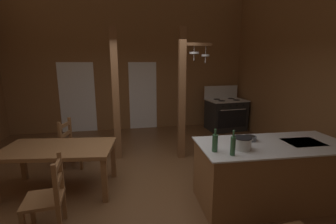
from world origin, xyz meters
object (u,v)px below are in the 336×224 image
kitchen_island (271,173)px  mixing_bowl_on_counter (250,138)px  bottle_short_on_counter (233,145)px  ladderback_chair_by_post (48,197)px  stove_range (226,114)px  bottle_tall_on_counter (215,143)px  ladderback_chair_near_window (73,144)px  stockpot_on_counter (242,143)px  dining_table (58,152)px

kitchen_island → mixing_bowl_on_counter: 0.59m
kitchen_island → bottle_short_on_counter: bearing=-160.5°
ladderback_chair_by_post → stove_range: bearing=42.6°
bottle_tall_on_counter → bottle_short_on_counter: 0.24m
ladderback_chair_near_window → ladderback_chair_by_post: bearing=-87.9°
bottle_tall_on_counter → ladderback_chair_near_window: bearing=137.1°
ladderback_chair_near_window → ladderback_chair_by_post: same height
kitchen_island → stockpot_on_counter: bearing=-169.2°
ladderback_chair_by_post → stockpot_on_counter: size_ratio=3.07×
stockpot_on_counter → mixing_bowl_on_counter: bearing=46.3°
dining_table → ladderback_chair_by_post: ladderback_chair_by_post is taller
bottle_tall_on_counter → stockpot_on_counter: bearing=1.0°
dining_table → bottle_short_on_counter: size_ratio=5.58×
stockpot_on_counter → stove_range: bearing=67.8°
dining_table → stockpot_on_counter: stockpot_on_counter is taller
stockpot_on_counter → kitchen_island: bearing=10.8°
dining_table → stockpot_on_counter: 2.82m
dining_table → ladderback_chair_near_window: size_ratio=1.90×
stockpot_on_counter → mixing_bowl_on_counter: stockpot_on_counter is taller
stove_range → bottle_short_on_counter: size_ratio=4.08×
stove_range → dining_table: stove_range is taller
stove_range → mixing_bowl_on_counter: size_ratio=6.88×
ladderback_chair_by_post → bottle_short_on_counter: size_ratio=2.93×
bottle_tall_on_counter → ladderback_chair_by_post: bearing=177.5°
mixing_bowl_on_counter → stockpot_on_counter: bearing=-133.7°
dining_table → ladderback_chair_by_post: bearing=-84.3°
stove_range → mixing_bowl_on_counter: 3.77m
ladderback_chair_near_window → stockpot_on_counter: stockpot_on_counter is taller
ladderback_chair_near_window → bottle_tall_on_counter: bottle_tall_on_counter is taller
bottle_tall_on_counter → bottle_short_on_counter: bearing=-43.7°
ladderback_chair_by_post → dining_table: bearing=95.7°
ladderback_chair_near_window → stockpot_on_counter: (2.56, -2.01, 0.55)m
dining_table → stove_range: bearing=33.5°
dining_table → stockpot_on_counter: size_ratio=5.83×
dining_table → bottle_tall_on_counter: size_ratio=5.91×
stove_range → ladderback_chair_by_post: stove_range is taller
dining_table → mixing_bowl_on_counter: 2.99m
ladderback_chair_by_post → mixing_bowl_on_counter: 2.83m
ladderback_chair_by_post → mixing_bowl_on_counter: size_ratio=4.95×
ladderback_chair_by_post → stockpot_on_counter: 2.55m
kitchen_island → dining_table: size_ratio=1.22×
stove_range → mixing_bowl_on_counter: (-1.27, -3.51, 0.47)m
stove_range → stockpot_on_counter: 4.15m
kitchen_island → ladderback_chair_by_post: size_ratio=2.31×
bottle_tall_on_counter → dining_table: bearing=153.9°
dining_table → bottle_tall_on_counter: 2.48m
kitchen_island → bottle_short_on_counter: (-0.77, -0.27, 0.59)m
stove_range → bottle_tall_on_counter: stove_range is taller
ladderback_chair_near_window → kitchen_island: bearing=-31.4°
kitchen_island → stove_range: bearing=74.8°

